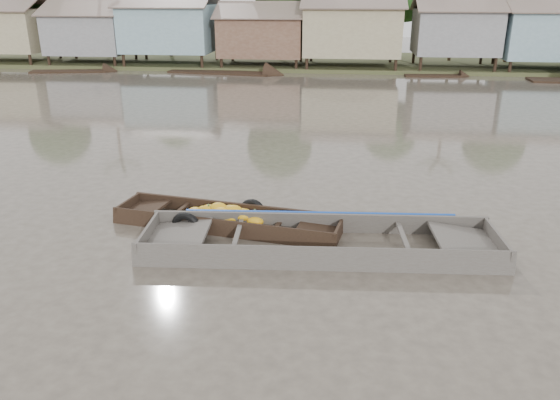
# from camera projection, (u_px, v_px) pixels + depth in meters

# --- Properties ---
(ground) EXTENTS (120.00, 120.00, 0.00)m
(ground) POSITION_uv_depth(u_px,v_px,m) (241.00, 248.00, 11.73)
(ground) COLOR #484137
(ground) RESTS_ON ground
(riverbank) EXTENTS (120.00, 12.47, 10.22)m
(riverbank) POSITION_uv_depth(u_px,v_px,m) (359.00, 22.00, 39.88)
(riverbank) COLOR #384723
(riverbank) RESTS_ON ground
(banana_boat) EXTENTS (5.54, 2.19, 0.76)m
(banana_boat) POSITION_uv_depth(u_px,v_px,m) (225.00, 220.00, 12.81)
(banana_boat) COLOR black
(banana_boat) RESTS_ON ground
(viewer_boat) EXTENTS (7.66, 2.46, 0.61)m
(viewer_boat) POSITION_uv_depth(u_px,v_px,m) (320.00, 247.00, 11.66)
(viewer_boat) COLOR #453F3A
(viewer_boat) RESTS_ON ground
(distant_boats) EXTENTS (41.13, 3.66, 1.38)m
(distant_boats) POSITION_uv_depth(u_px,v_px,m) (492.00, 76.00, 33.98)
(distant_boats) COLOR black
(distant_boats) RESTS_ON ground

